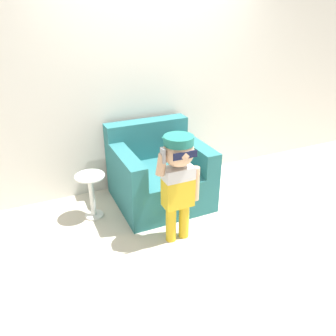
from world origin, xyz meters
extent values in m
plane|color=beige|center=(0.00, 0.00, 0.00)|extent=(10.00, 10.00, 0.00)
cube|color=silver|center=(0.00, 0.64, 1.30)|extent=(10.00, 0.05, 2.60)
cube|color=#286B70|center=(-0.16, 0.08, 0.21)|extent=(0.99, 0.97, 0.43)
cube|color=#286B70|center=(-0.16, 0.46, 0.65)|extent=(0.99, 0.20, 0.45)
cube|color=#286B70|center=(-0.58, -0.02, 0.56)|extent=(0.17, 0.77, 0.27)
cube|color=#286B70|center=(0.25, -0.02, 0.56)|extent=(0.17, 0.77, 0.27)
cylinder|color=gold|center=(-0.36, -0.64, 0.19)|extent=(0.10, 0.10, 0.38)
cylinder|color=gold|center=(-0.22, -0.64, 0.19)|extent=(0.10, 0.10, 0.38)
cube|color=gold|center=(-0.29, -0.64, 0.52)|extent=(0.28, 0.16, 0.28)
cube|color=silver|center=(-0.29, -0.64, 0.72)|extent=(0.28, 0.16, 0.12)
sphere|color=tan|center=(-0.29, -0.64, 0.93)|extent=(0.28, 0.28, 0.28)
cylinder|color=#1E7066|center=(-0.29, -0.64, 1.03)|extent=(0.27, 0.27, 0.08)
cube|color=#1E7066|center=(-0.29, -0.51, 1.01)|extent=(0.16, 0.13, 0.01)
cube|color=#0F1433|center=(-0.29, -0.77, 0.94)|extent=(0.22, 0.01, 0.06)
cylinder|color=tan|center=(-0.11, -0.64, 0.57)|extent=(0.08, 0.08, 0.34)
cylinder|color=tan|center=(-0.45, -0.64, 0.83)|extent=(0.11, 0.08, 0.20)
cube|color=gray|center=(-0.45, -0.66, 0.93)|extent=(0.02, 0.07, 0.13)
cylinder|color=white|center=(-0.95, 0.09, 0.01)|extent=(0.20, 0.20, 0.02)
cylinder|color=white|center=(-0.95, 0.09, 0.24)|extent=(0.06, 0.06, 0.48)
cylinder|color=white|center=(-0.95, 0.09, 0.49)|extent=(0.31, 0.31, 0.02)
camera|label=1|loc=(-1.47, -2.99, 2.04)|focal=35.00mm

